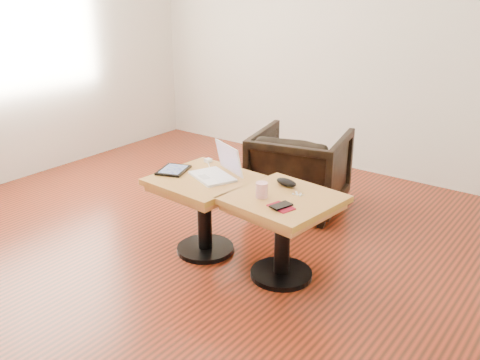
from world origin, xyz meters
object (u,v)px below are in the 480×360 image
Objects in this scene: striped_cup at (262,190)px; armchair at (300,170)px; laptop at (218,170)px; side_table_right at (283,217)px; side_table_left at (204,196)px.

striped_cup is 1.16m from armchair.
laptop is 4.07× the size of striped_cup.
laptop is at bearing -176.86° from side_table_right.
side_table_left is 0.53m from striped_cup.
laptop is at bearing 165.05° from striped_cup.
side_table_right is 7.17× the size of striped_cup.
side_table_right is at bearing 20.02° from laptop.
side_table_right is (0.60, 0.04, 0.00)m from side_table_left.
armchair is at bearing 86.44° from side_table_left.
striped_cup is at bearing -134.44° from side_table_right.
laptop reaches higher than striped_cup.
side_table_right is 1.76× the size of laptop.
striped_cup reaches higher than side_table_left.
side_table_left is 1.69× the size of laptop.
side_table_left is 0.20m from laptop.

